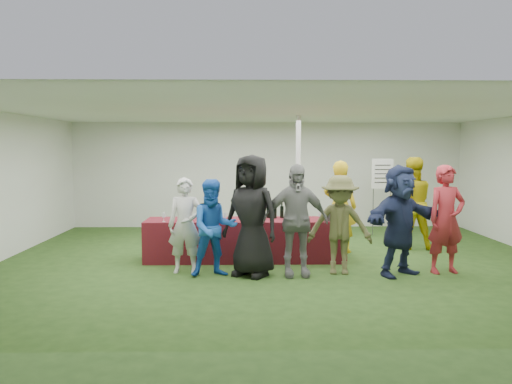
{
  "coord_description": "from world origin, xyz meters",
  "views": [
    {
      "loc": [
        -0.56,
        -8.87,
        2.04
      ],
      "look_at": [
        -0.38,
        0.12,
        1.25
      ],
      "focal_mm": 35.0,
      "sensor_mm": 36.0,
      "label": 1
    }
  ],
  "objects_px": {
    "dump_bucket": "(330,216)",
    "staff_pourer": "(340,206)",
    "customer_2": "(251,216)",
    "customer_5": "(400,220)",
    "wine_list_sign": "(382,179)",
    "serving_table": "(245,240)",
    "customer_0": "(185,225)",
    "customer_1": "(214,228)",
    "customer_3": "(295,220)",
    "customer_6": "(446,219)",
    "customer_4": "(340,225)",
    "staff_back": "(411,203)"
  },
  "relations": [
    {
      "from": "customer_1",
      "to": "dump_bucket",
      "type": "bearing_deg",
      "value": 12.0
    },
    {
      "from": "customer_0",
      "to": "customer_3",
      "type": "bearing_deg",
      "value": -4.68
    },
    {
      "from": "staff_back",
      "to": "customer_4",
      "type": "height_order",
      "value": "staff_back"
    },
    {
      "from": "staff_pourer",
      "to": "customer_3",
      "type": "relative_size",
      "value": 1.01
    },
    {
      "from": "customer_2",
      "to": "customer_5",
      "type": "distance_m",
      "value": 2.38
    },
    {
      "from": "wine_list_sign",
      "to": "staff_pourer",
      "type": "height_order",
      "value": "staff_pourer"
    },
    {
      "from": "customer_6",
      "to": "wine_list_sign",
      "type": "bearing_deg",
      "value": 80.37
    },
    {
      "from": "customer_3",
      "to": "customer_4",
      "type": "height_order",
      "value": "customer_3"
    },
    {
      "from": "dump_bucket",
      "to": "customer_1",
      "type": "relative_size",
      "value": 0.15
    },
    {
      "from": "staff_pourer",
      "to": "customer_6",
      "type": "relative_size",
      "value": 1.02
    },
    {
      "from": "staff_pourer",
      "to": "customer_2",
      "type": "bearing_deg",
      "value": 70.66
    },
    {
      "from": "dump_bucket",
      "to": "staff_back",
      "type": "distance_m",
      "value": 2.22
    },
    {
      "from": "customer_1",
      "to": "staff_pourer",
      "type": "bearing_deg",
      "value": 25.3
    },
    {
      "from": "dump_bucket",
      "to": "staff_pourer",
      "type": "distance_m",
      "value": 0.97
    },
    {
      "from": "staff_pourer",
      "to": "customer_4",
      "type": "bearing_deg",
      "value": 104.32
    },
    {
      "from": "customer_3",
      "to": "customer_5",
      "type": "bearing_deg",
      "value": -4.94
    },
    {
      "from": "serving_table",
      "to": "staff_pourer",
      "type": "bearing_deg",
      "value": 20.22
    },
    {
      "from": "customer_0",
      "to": "customer_1",
      "type": "xyz_separation_m",
      "value": [
        0.48,
        -0.23,
        -0.01
      ]
    },
    {
      "from": "customer_2",
      "to": "customer_1",
      "type": "bearing_deg",
      "value": -147.03
    },
    {
      "from": "serving_table",
      "to": "customer_6",
      "type": "distance_m",
      "value": 3.47
    },
    {
      "from": "staff_back",
      "to": "customer_2",
      "type": "bearing_deg",
      "value": 36.01
    },
    {
      "from": "staff_pourer",
      "to": "customer_2",
      "type": "distance_m",
      "value": 2.51
    },
    {
      "from": "staff_back",
      "to": "serving_table",
      "type": "bearing_deg",
      "value": 19.66
    },
    {
      "from": "customer_2",
      "to": "customer_4",
      "type": "height_order",
      "value": "customer_2"
    },
    {
      "from": "dump_bucket",
      "to": "customer_2",
      "type": "distance_m",
      "value": 1.68
    },
    {
      "from": "customer_0",
      "to": "customer_2",
      "type": "relative_size",
      "value": 0.81
    },
    {
      "from": "customer_0",
      "to": "customer_5",
      "type": "relative_size",
      "value": 0.88
    },
    {
      "from": "dump_bucket",
      "to": "wine_list_sign",
      "type": "distance_m",
      "value": 3.25
    },
    {
      "from": "customer_0",
      "to": "customer_6",
      "type": "distance_m",
      "value": 4.26
    },
    {
      "from": "serving_table",
      "to": "dump_bucket",
      "type": "xyz_separation_m",
      "value": [
        1.52,
        -0.22,
        0.46
      ]
    },
    {
      "from": "customer_1",
      "to": "customer_2",
      "type": "distance_m",
      "value": 0.63
    },
    {
      "from": "dump_bucket",
      "to": "customer_5",
      "type": "distance_m",
      "value": 1.34
    },
    {
      "from": "customer_1",
      "to": "customer_5",
      "type": "bearing_deg",
      "value": -12.75
    },
    {
      "from": "customer_4",
      "to": "staff_back",
      "type": "bearing_deg",
      "value": 54.65
    },
    {
      "from": "staff_pourer",
      "to": "customer_5",
      "type": "height_order",
      "value": "staff_pourer"
    },
    {
      "from": "customer_0",
      "to": "customer_2",
      "type": "xyz_separation_m",
      "value": [
        1.08,
        -0.21,
        0.19
      ]
    },
    {
      "from": "customer_0",
      "to": "customer_4",
      "type": "xyz_separation_m",
      "value": [
        2.51,
        -0.13,
        0.02
      ]
    },
    {
      "from": "customer_1",
      "to": "customer_2",
      "type": "relative_size",
      "value": 0.8
    },
    {
      "from": "wine_list_sign",
      "to": "customer_4",
      "type": "distance_m",
      "value": 3.96
    },
    {
      "from": "customer_1",
      "to": "customer_6",
      "type": "xyz_separation_m",
      "value": [
        3.78,
        0.13,
        0.11
      ]
    },
    {
      "from": "serving_table",
      "to": "customer_5",
      "type": "height_order",
      "value": "customer_5"
    },
    {
      "from": "customer_1",
      "to": "serving_table",
      "type": "bearing_deg",
      "value": 54.15
    },
    {
      "from": "serving_table",
      "to": "customer_4",
      "type": "distance_m",
      "value": 1.9
    },
    {
      "from": "serving_table",
      "to": "customer_2",
      "type": "xyz_separation_m",
      "value": [
        0.11,
        -1.11,
        0.6
      ]
    },
    {
      "from": "wine_list_sign",
      "to": "customer_0",
      "type": "bearing_deg",
      "value": -140.53
    },
    {
      "from": "customer_3",
      "to": "serving_table",
      "type": "bearing_deg",
      "value": 120.23
    },
    {
      "from": "wine_list_sign",
      "to": "customer_4",
      "type": "bearing_deg",
      "value": -114.98
    },
    {
      "from": "customer_3",
      "to": "dump_bucket",
      "type": "bearing_deg",
      "value": 47.44
    },
    {
      "from": "staff_pourer",
      "to": "customer_2",
      "type": "height_order",
      "value": "customer_2"
    },
    {
      "from": "customer_1",
      "to": "customer_2",
      "type": "bearing_deg",
      "value": -10.0
    }
  ]
}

